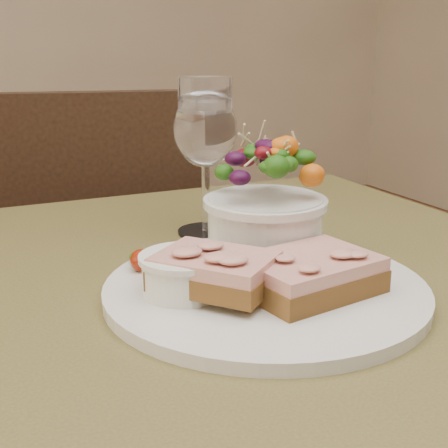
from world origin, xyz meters
name	(u,v)px	position (x,y,z in m)	size (l,w,h in m)	color
cafe_table	(217,380)	(0.00, 0.00, 0.65)	(0.80, 0.80, 0.75)	#46431E
chair_far	(95,374)	(0.02, 0.68, 0.29)	(0.50, 0.50, 0.90)	black
dinner_plate	(265,289)	(0.03, -0.04, 0.76)	(0.30, 0.30, 0.01)	silver
sandwich_front	(309,274)	(0.06, -0.07, 0.78)	(0.13, 0.11, 0.03)	#472F13
sandwich_back	(215,271)	(-0.02, -0.04, 0.78)	(0.12, 0.13, 0.03)	#472F13
ramekin	(184,272)	(-0.04, -0.03, 0.78)	(0.07, 0.07, 0.04)	white
salad_bowl	(265,199)	(0.07, 0.04, 0.82)	(0.12, 0.12, 0.13)	silver
garnish	(149,260)	(-0.05, 0.05, 0.77)	(0.05, 0.04, 0.02)	#133509
wine_glass	(205,134)	(0.06, 0.17, 0.87)	(0.08, 0.08, 0.18)	white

